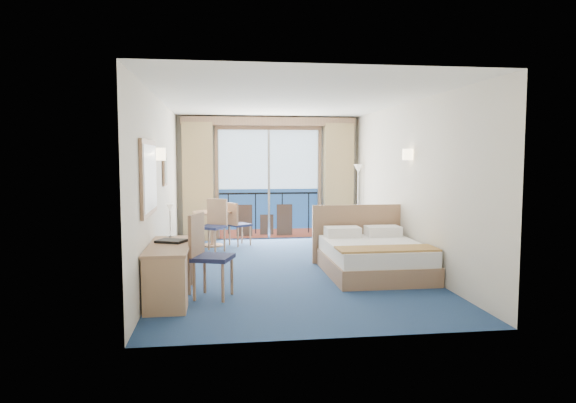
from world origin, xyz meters
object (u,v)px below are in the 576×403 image
object	(u,v)px
round_table	(212,220)
table_chair_a	(237,221)
armchair	(365,231)
desk	(166,276)
bed	(373,256)
nightstand	(379,241)
table_chair_b	(214,222)
desk_chair	(206,250)
floor_lamp	(358,183)

from	to	relation	value
round_table	table_chair_a	xyz separation A→B (m)	(0.50, -0.03, -0.04)
armchair	desk	bearing A→B (deg)	20.48
bed	nightstand	xyz separation A→B (m)	(0.49, 1.23, 0.02)
round_table	table_chair_b	bearing A→B (deg)	-85.86
desk_chair	table_chair_a	world-z (taller)	desk_chair
armchair	table_chair_a	bearing A→B (deg)	-46.47
floor_lamp	armchair	bearing A→B (deg)	-99.49
round_table	table_chair_b	world-z (taller)	table_chair_b
table_chair_a	armchair	bearing A→B (deg)	-145.15
floor_lamp	table_chair_b	xyz separation A→B (m)	(-3.08, -0.95, -0.69)
desk_chair	round_table	xyz separation A→B (m)	(0.03, 3.85, -0.07)
armchair	bed	bearing A→B (deg)	54.40
floor_lamp	table_chair_b	bearing A→B (deg)	-162.94
round_table	nightstand	bearing A→B (deg)	-28.28
desk_chair	table_chair_b	xyz separation A→B (m)	(0.07, 3.22, -0.04)
desk	table_chair_b	distance (m)	3.70
nightstand	floor_lamp	size ratio (longest dim) A/B	0.36
armchair	desk_chair	distance (m)	4.04
bed	desk_chair	world-z (taller)	desk_chair
desk	nightstand	bearing A→B (deg)	37.51
desk	table_chair_b	bearing A→B (deg)	81.74
desk	armchair	bearing A→B (deg)	43.61
bed	table_chair_b	distance (m)	3.32
nightstand	floor_lamp	distance (m)	2.16
floor_lamp	table_chair_b	distance (m)	3.30
desk	desk_chair	size ratio (longest dim) A/B	1.38
desk_chair	round_table	world-z (taller)	desk_chair
table_chair_b	desk	bearing A→B (deg)	-68.15
nightstand	table_chair_b	bearing A→B (deg)	161.54
nightstand	round_table	bearing A→B (deg)	151.72
nightstand	desk_chair	distance (m)	3.77
floor_lamp	table_chair_b	world-z (taller)	floor_lamp
bed	desk	world-z (taller)	bed
round_table	armchair	bearing A→B (deg)	-20.16
armchair	desk_chair	xyz separation A→B (m)	(-2.92, -2.79, 0.21)
round_table	table_chair_b	xyz separation A→B (m)	(0.05, -0.63, 0.03)
bed	round_table	world-z (taller)	bed
bed	table_chair_b	size ratio (longest dim) A/B	1.87
floor_lamp	desk_chair	size ratio (longest dim) A/B	1.52
armchair	table_chair_b	xyz separation A→B (m)	(-2.85, 0.44, 0.17)
armchair	desk_chair	size ratio (longest dim) A/B	0.81
nightstand	round_table	xyz separation A→B (m)	(-3.00, 1.61, 0.24)
armchair	desk	world-z (taller)	armchair
table_chair_a	table_chair_b	bearing A→B (deg)	111.31
floor_lamp	table_chair_a	bearing A→B (deg)	-172.51
nightstand	table_chair_a	world-z (taller)	table_chair_a
table_chair_b	desk_chair	bearing A→B (deg)	-61.14
desk_chair	table_chair_b	distance (m)	3.22
bed	table_chair_a	world-z (taller)	bed
bed	table_chair_a	bearing A→B (deg)	125.48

